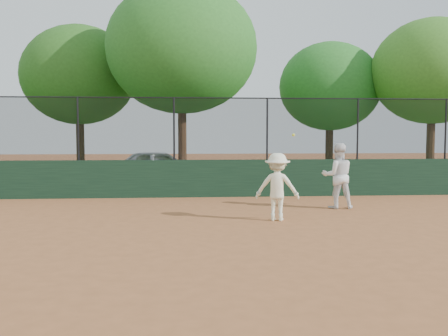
{
  "coord_description": "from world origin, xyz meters",
  "views": [
    {
      "loc": [
        -0.16,
        -10.0,
        2.06
      ],
      "look_at": [
        0.8,
        2.2,
        1.2
      ],
      "focal_mm": 40.0,
      "sensor_mm": 36.0,
      "label": 1
    }
  ],
  "objects": [
    {
      "name": "tree_2",
      "position": [
        -0.26,
        10.39,
        5.46
      ],
      "size": [
        6.1,
        5.55,
        8.11
      ],
      "color": "#492C1A",
      "rests_on": "ground"
    },
    {
      "name": "ground",
      "position": [
        0.0,
        0.0,
        0.0
      ],
      "size": [
        80.0,
        80.0,
        0.0
      ],
      "primitive_type": "plane",
      "color": "#AA6236",
      "rests_on": "ground"
    },
    {
      "name": "tree_4",
      "position": [
        10.62,
        11.16,
        4.74
      ],
      "size": [
        5.31,
        4.82,
        7.04
      ],
      "color": "#4A2F1A",
      "rests_on": "ground"
    },
    {
      "name": "fence_assembly",
      "position": [
        -0.03,
        6.0,
        2.24
      ],
      "size": [
        26.0,
        0.06,
        2.0
      ],
      "color": "black",
      "rests_on": "back_wall"
    },
    {
      "name": "tree_1",
      "position": [
        -4.83,
        12.78,
        4.62
      ],
      "size": [
        5.08,
        4.62,
        6.83
      ],
      "color": "#432E17",
      "rests_on": "ground"
    },
    {
      "name": "grass_strip",
      "position": [
        0.0,
        12.0,
        0.0
      ],
      "size": [
        36.0,
        12.0,
        0.01
      ],
      "primitive_type": "cube",
      "color": "#2B531A",
      "rests_on": "ground"
    },
    {
      "name": "parked_car",
      "position": [
        -1.16,
        10.3,
        0.69
      ],
      "size": [
        4.28,
        2.26,
        1.39
      ],
      "primitive_type": "imported",
      "rotation": [
        0.0,
        0.0,
        1.73
      ],
      "color": "#B1B5BB",
      "rests_on": "ground"
    },
    {
      "name": "tree_3",
      "position": [
        6.65,
        13.12,
        4.23
      ],
      "size": [
        4.79,
        4.35,
        6.31
      ],
      "color": "#3D2714",
      "rests_on": "ground"
    },
    {
      "name": "player_second",
      "position": [
        4.01,
        3.3,
        0.89
      ],
      "size": [
        0.9,
        0.72,
        1.78
      ],
      "primitive_type": "imported",
      "rotation": [
        0.0,
        0.0,
        3.09
      ],
      "color": "white",
      "rests_on": "ground"
    },
    {
      "name": "player_main",
      "position": [
        2.0,
        1.52,
        0.79
      ],
      "size": [
        1.14,
        0.83,
        2.05
      ],
      "color": "white",
      "rests_on": "ground"
    },
    {
      "name": "back_wall",
      "position": [
        0.0,
        6.0,
        0.6
      ],
      "size": [
        26.0,
        0.2,
        1.2
      ],
      "primitive_type": "cube",
      "color": "#16311F",
      "rests_on": "ground"
    }
  ]
}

